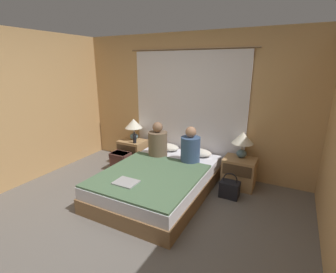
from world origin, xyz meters
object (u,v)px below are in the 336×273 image
(bed, at_px, (159,181))
(pillow_right, at_px, (198,152))
(beer_bottle_on_left_stand, at_px, (135,139))
(nightstand_right, at_px, (239,173))
(person_left_in_bed, at_px, (158,142))
(person_right_in_bed, at_px, (190,148))
(pillow_left, at_px, (166,147))
(nightstand_left, at_px, (133,152))
(laptop_on_bed, at_px, (126,182))
(backpack_on_floor, at_px, (121,160))
(lamp_left, at_px, (134,125))
(handbag_on_floor, at_px, (229,189))
(lamp_right, at_px, (243,140))

(bed, height_order, pillow_right, pillow_right)
(beer_bottle_on_left_stand, bearing_deg, nightstand_right, 3.24)
(person_left_in_bed, xyz_separation_m, person_right_in_bed, (0.61, -0.00, -0.00))
(pillow_right, bearing_deg, nightstand_right, -3.77)
(pillow_left, bearing_deg, pillow_right, 0.00)
(nightstand_left, bearing_deg, person_right_in_bed, -12.10)
(person_right_in_bed, bearing_deg, laptop_on_bed, -111.88)
(pillow_left, relative_size, backpack_on_floor, 1.42)
(nightstand_right, bearing_deg, laptop_on_bed, -130.11)
(bed, relative_size, beer_bottle_on_left_stand, 9.10)
(laptop_on_bed, bearing_deg, pillow_right, 72.78)
(lamp_left, xyz_separation_m, person_right_in_bed, (1.38, -0.37, -0.14))
(nightstand_left, bearing_deg, pillow_left, 3.77)
(backpack_on_floor, bearing_deg, handbag_on_floor, -0.39)
(pillow_left, relative_size, beer_bottle_on_left_stand, 2.22)
(pillow_right, relative_size, handbag_on_floor, 1.27)
(person_left_in_bed, height_order, handbag_on_floor, person_left_in_bed)
(beer_bottle_on_left_stand, bearing_deg, pillow_left, 14.94)
(handbag_on_floor, bearing_deg, beer_bottle_on_left_stand, 171.35)
(lamp_right, bearing_deg, bed, -140.80)
(bed, xyz_separation_m, lamp_right, (1.07, 0.87, 0.59))
(nightstand_left, relative_size, lamp_left, 1.19)
(pillow_left, distance_m, person_left_in_bed, 0.39)
(nightstand_right, height_order, pillow_right, pillow_right)
(nightstand_right, bearing_deg, handbag_on_floor, -96.43)
(pillow_right, bearing_deg, pillow_left, 180.00)
(nightstand_left, xyz_separation_m, beer_bottle_on_left_stand, (0.14, -0.11, 0.33))
(pillow_right, xyz_separation_m, person_left_in_bed, (-0.62, -0.35, 0.19))
(bed, bearing_deg, pillow_right, 69.43)
(person_right_in_bed, relative_size, laptop_on_bed, 1.95)
(nightstand_right, bearing_deg, backpack_on_floor, -169.52)
(bed, xyz_separation_m, laptop_on_bed, (-0.14, -0.64, 0.24))
(person_right_in_bed, bearing_deg, beer_bottle_on_left_stand, 171.59)
(nightstand_right, height_order, pillow_left, pillow_left)
(lamp_left, distance_m, laptop_on_bed, 1.80)
(bed, relative_size, pillow_right, 4.10)
(person_right_in_bed, distance_m, handbag_on_floor, 0.88)
(pillow_left, height_order, laptop_on_bed, pillow_left)
(handbag_on_floor, bearing_deg, bed, -159.18)
(pillow_right, xyz_separation_m, laptop_on_bed, (-0.46, -1.48, -0.02))
(beer_bottle_on_left_stand, bearing_deg, lamp_left, 127.27)
(laptop_on_bed, height_order, backpack_on_floor, laptop_on_bed)
(lamp_right, height_order, pillow_left, lamp_right)
(handbag_on_floor, bearing_deg, nightstand_right, 83.57)
(pillow_right, bearing_deg, beer_bottle_on_left_stand, -172.57)
(nightstand_left, relative_size, beer_bottle_on_left_stand, 2.23)
(lamp_left, relative_size, laptop_on_bed, 1.37)
(nightstand_left, distance_m, lamp_right, 2.20)
(pillow_left, distance_m, laptop_on_bed, 1.49)
(bed, height_order, handbag_on_floor, same)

